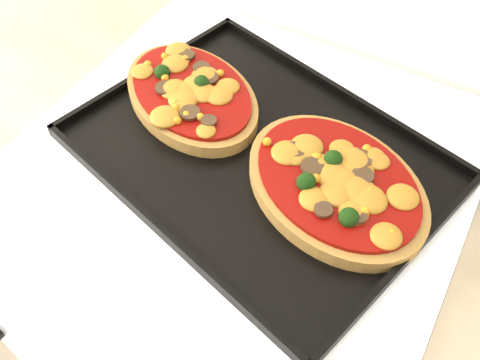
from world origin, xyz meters
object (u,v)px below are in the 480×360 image
Objects in this scene: stove at (239,308)px; pizza_left at (191,93)px; pizza_right at (336,183)px; baking_tray at (258,154)px.

pizza_left is (-0.11, 0.06, 0.48)m from stove.
stove is 0.50m from pizza_right.
pizza_left reaches higher than baking_tray.
pizza_right is at bearing -11.12° from pizza_left.
pizza_right reaches higher than baking_tray.
pizza_right reaches higher than pizza_left.
baking_tray is 1.86× the size of pizza_right.
baking_tray is (0.02, 0.02, 0.47)m from stove.
pizza_right is at bearing 5.38° from stove.
baking_tray reaches higher than stove.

